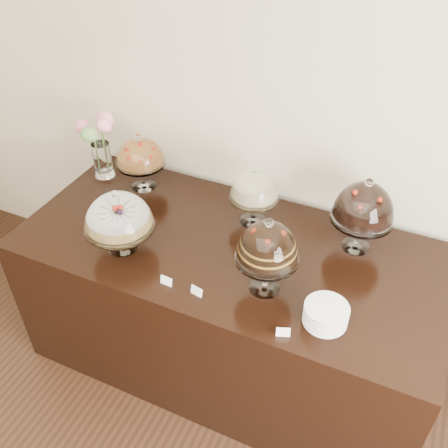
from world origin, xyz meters
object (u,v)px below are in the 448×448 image
at_px(cake_stand_fruit_tart, 140,154).
at_px(plate_stack, 326,315).
at_px(flower_vase, 99,142).
at_px(display_counter, 228,305).
at_px(cake_stand_dark_choco, 364,205).
at_px(cake_stand_sugar_sponge, 118,215).
at_px(cake_stand_choco_layer, 268,245).
at_px(cake_stand_cheesecake, 254,189).

xyz_separation_m(cake_stand_fruit_tart, plate_stack, (1.27, -0.57, -0.17)).
xyz_separation_m(cake_stand_fruit_tart, flower_vase, (-0.29, 0.00, 0.01)).
xyz_separation_m(display_counter, cake_stand_dark_choco, (0.60, 0.27, 0.71)).
xyz_separation_m(display_counter, plate_stack, (0.59, -0.29, 0.50)).
height_order(cake_stand_sugar_sponge, cake_stand_choco_layer, cake_stand_choco_layer).
distance_m(cake_stand_choco_layer, plate_stack, 0.39).
relative_size(cake_stand_sugar_sponge, flower_vase, 0.89).
height_order(display_counter, plate_stack, plate_stack).
distance_m(cake_stand_cheesecake, flower_vase, 1.01).
height_order(display_counter, cake_stand_dark_choco, cake_stand_dark_choco).
xyz_separation_m(cake_stand_sugar_sponge, flower_vase, (-0.49, 0.53, 0.02)).
height_order(cake_stand_fruit_tart, flower_vase, flower_vase).
relative_size(display_counter, cake_stand_dark_choco, 5.30).
xyz_separation_m(cake_stand_cheesecake, cake_stand_fruit_tart, (-0.72, 0.04, 0.01)).
bearing_deg(cake_stand_choco_layer, flower_vase, 158.46).
bearing_deg(display_counter, cake_stand_choco_layer, -35.91).
height_order(cake_stand_dark_choco, cake_stand_fruit_tart, cake_stand_dark_choco).
relative_size(cake_stand_sugar_sponge, cake_stand_dark_choco, 0.85).
bearing_deg(cake_stand_choco_layer, cake_stand_cheesecake, 117.98).
relative_size(flower_vase, plate_stack, 2.12).
bearing_deg(cake_stand_cheesecake, cake_stand_sugar_sponge, -137.18).
bearing_deg(display_counter, cake_stand_sugar_sponge, -154.10).
distance_m(cake_stand_choco_layer, cake_stand_cheesecake, 0.51).
bearing_deg(flower_vase, cake_stand_sugar_sponge, -47.23).
distance_m(cake_stand_dark_choco, cake_stand_fruit_tart, 1.28).
bearing_deg(cake_stand_cheesecake, display_counter, -98.83).
bearing_deg(cake_stand_fruit_tart, cake_stand_dark_choco, -0.79).
distance_m(cake_stand_dark_choco, plate_stack, 0.59).
bearing_deg(display_counter, cake_stand_cheesecake, 81.17).
bearing_deg(cake_stand_fruit_tart, display_counter, -22.77).
bearing_deg(cake_stand_cheesecake, cake_stand_dark_choco, 2.00).
xyz_separation_m(cake_stand_choco_layer, cake_stand_fruit_tart, (-0.96, 0.49, -0.05)).
height_order(display_counter, cake_stand_cheesecake, cake_stand_cheesecake).
relative_size(display_counter, plate_stack, 11.73).
height_order(cake_stand_sugar_sponge, flower_vase, flower_vase).
bearing_deg(cake_stand_fruit_tart, plate_stack, -24.24).
bearing_deg(cake_stand_fruit_tart, flower_vase, 179.01).
xyz_separation_m(cake_stand_choco_layer, cake_stand_dark_choco, (0.32, 0.47, -0.00)).
bearing_deg(cake_stand_sugar_sponge, flower_vase, 132.77).
bearing_deg(flower_vase, cake_stand_choco_layer, -21.54).
bearing_deg(cake_stand_choco_layer, plate_stack, -15.26).
distance_m(cake_stand_cheesecake, cake_stand_fruit_tart, 0.72).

